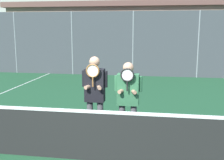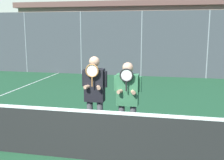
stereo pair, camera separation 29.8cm
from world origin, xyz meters
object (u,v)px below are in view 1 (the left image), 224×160
(car_left_of_center, at_px, (133,54))
(player_center_left, at_px, (128,95))
(car_far_left, at_px, (52,53))
(car_center, at_px, (223,56))
(player_leftmost, at_px, (95,92))

(car_left_of_center, bearing_deg, player_center_left, -85.53)
(player_center_left, relative_size, car_left_of_center, 0.38)
(car_far_left, distance_m, car_center, 9.83)
(player_leftmost, distance_m, car_center, 11.67)
(player_leftmost, height_order, car_far_left, car_far_left)
(car_far_left, bearing_deg, player_leftmost, -64.38)
(player_center_left, height_order, car_left_of_center, car_left_of_center)
(car_far_left, height_order, car_left_of_center, car_far_left)
(car_center, bearing_deg, car_left_of_center, 179.38)
(player_leftmost, bearing_deg, car_far_left, 115.62)
(player_leftmost, xyz_separation_m, car_far_left, (-4.98, 10.38, -0.13))
(player_leftmost, relative_size, player_center_left, 1.06)
(player_center_left, bearing_deg, player_leftmost, -177.39)
(car_left_of_center, relative_size, car_center, 0.98)
(car_far_left, relative_size, car_center, 0.93)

